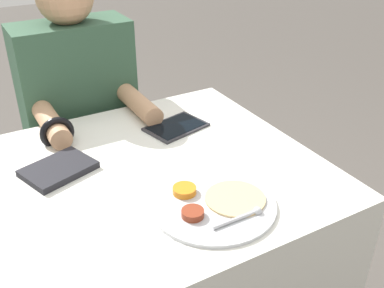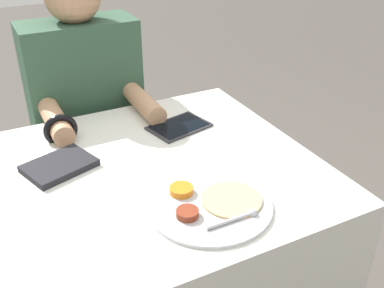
{
  "view_description": "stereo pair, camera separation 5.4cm",
  "coord_description": "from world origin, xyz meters",
  "px_view_note": "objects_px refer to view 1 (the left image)",
  "views": [
    {
      "loc": [
        -0.37,
        -1.02,
        1.46
      ],
      "look_at": [
        0.19,
        -0.02,
        0.81
      ],
      "focal_mm": 42.0,
      "sensor_mm": 36.0,
      "label": 1
    },
    {
      "loc": [
        -0.33,
        -1.04,
        1.46
      ],
      "look_at": [
        0.19,
        -0.02,
        0.81
      ],
      "focal_mm": 42.0,
      "sensor_mm": 36.0,
      "label": 2
    }
  ],
  "objects_px": {
    "tablet_device": "(176,127)",
    "person_diner": "(84,138)",
    "thali_tray": "(214,203)",
    "red_notebook": "(59,170)"
  },
  "relations": [
    {
      "from": "tablet_device",
      "to": "person_diner",
      "type": "distance_m",
      "value": 0.48
    },
    {
      "from": "thali_tray",
      "to": "tablet_device",
      "type": "height_order",
      "value": "thali_tray"
    },
    {
      "from": "red_notebook",
      "to": "thali_tray",
      "type": "bearing_deg",
      "value": -49.44
    },
    {
      "from": "red_notebook",
      "to": "tablet_device",
      "type": "xyz_separation_m",
      "value": [
        0.42,
        0.08,
        -0.0
      ]
    },
    {
      "from": "person_diner",
      "to": "thali_tray",
      "type": "bearing_deg",
      "value": -83.05
    },
    {
      "from": "thali_tray",
      "to": "person_diner",
      "type": "bearing_deg",
      "value": 96.95
    },
    {
      "from": "red_notebook",
      "to": "person_diner",
      "type": "height_order",
      "value": "person_diner"
    },
    {
      "from": "tablet_device",
      "to": "red_notebook",
      "type": "bearing_deg",
      "value": -169.81
    },
    {
      "from": "thali_tray",
      "to": "red_notebook",
      "type": "xyz_separation_m",
      "value": [
        -0.3,
        0.36,
        0.0
      ]
    },
    {
      "from": "thali_tray",
      "to": "red_notebook",
      "type": "bearing_deg",
      "value": 130.56
    }
  ]
}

